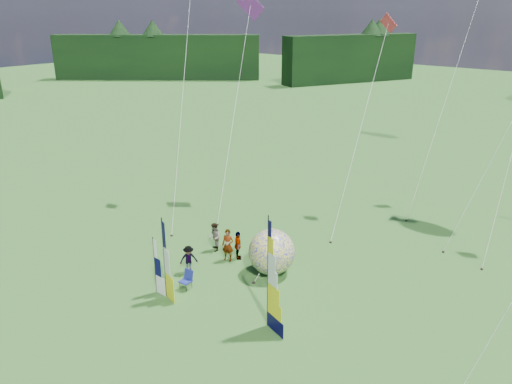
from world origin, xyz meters
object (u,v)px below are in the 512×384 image
Objects in this scene: feather_banner_main at (268,275)px; spectator_b at (214,237)px; camp_chair at (186,280)px; spectator_c at (189,259)px; spectator_d at (238,245)px; side_banner_far at (155,266)px; spectator_a at (228,245)px; bol_inflatable at (272,252)px; side_banner_left at (164,259)px.

spectator_b is at bearing 169.32° from feather_banner_main.
camp_chair is at bearing -27.15° from spectator_b.
spectator_d is at bearing 15.68° from spectator_c.
spectator_a is (0.49, 4.70, -0.52)m from side_banner_far.
feather_banner_main is 6.64m from spectator_a.
spectator_b reaches higher than spectator_c.
side_banner_far is (-5.96, -1.31, -1.11)m from feather_banner_main.
spectator_a is at bearing 23.23° from spectator_b.
feather_banner_main is at bearing -2.36° from camp_chair.
spectator_c is (-0.19, 2.38, -0.68)m from side_banner_far.
spectator_b reaches higher than camp_chair.
spectator_c is (-6.15, 1.07, -1.79)m from feather_banner_main.
bol_inflatable is at bearing 143.69° from feather_banner_main.
side_banner_left is at bearing -124.07° from spectator_c.
spectator_a is 0.58m from spectator_d.
camp_chair is (0.43, -3.59, -0.43)m from spectator_a.
side_banner_far is at bearing -139.85° from spectator_c.
spectator_c is (-0.68, -2.32, -0.16)m from spectator_a.
spectator_d is (1.73, 0.10, -0.02)m from spectator_b.
spectator_b is 2.79m from spectator_c.
feather_banner_main is 3.03× the size of spectator_b.
camp_chair is (1.83, -3.96, -0.35)m from spectator_b.
feather_banner_main reaches higher than spectator_b.
side_banner_left is at bearing -107.99° from spectator_a.
feather_banner_main reaches higher than spectator_c.
spectator_b is 1.70× the size of camp_chair.
feather_banner_main is 4.89m from bol_inflatable.
camp_chair is at bearing -159.70° from feather_banner_main.
spectator_d is (0.33, 0.47, -0.10)m from spectator_a.
side_banner_far is 5.27m from spectator_d.
spectator_b is 1.11× the size of spectator_c.
side_banner_left is at bearing -148.81° from feather_banner_main.
side_banner_far reaches higher than spectator_d.
spectator_b is (-0.91, 5.07, -0.60)m from side_banner_far.
side_banner_far is at bearing 125.34° from spectator_d.
side_banner_left is 1.39× the size of side_banner_far.
spectator_d is (1.01, 2.79, 0.06)m from spectator_c.
bol_inflatable reaches higher than spectator_c.
spectator_a reaches higher than spectator_b.
side_banner_far is at bearing -122.07° from bol_inflatable.
side_banner_far is at bearing -157.65° from side_banner_left.
side_banner_left reaches higher than side_banner_far.
spectator_b is at bearing 102.71° from side_banner_far.
spectator_c is 2.97m from spectator_d.
spectator_c is (-3.41, -2.75, -0.46)m from bol_inflatable.
feather_banner_main is 3.10× the size of spectator_d.
feather_banner_main is 5.45m from camp_chair.
spectator_d is at bearing 104.89° from side_banner_left.
camp_chair is at bearing -103.34° from spectator_a.
spectator_a reaches higher than spectator_d.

